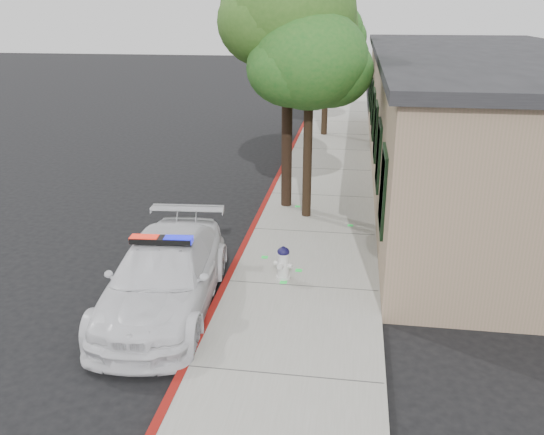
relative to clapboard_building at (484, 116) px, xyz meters
The scene contains 9 objects.
ground 11.42m from the clapboard_building, 126.62° to the right, with size 120.00×120.00×0.00m, color black.
sidewalk 8.13m from the clapboard_building, 130.31° to the right, with size 3.20×60.00×0.15m, color gray.
red_curb 9.18m from the clapboard_building, 137.85° to the right, with size 0.14×60.00×0.16m, color maroon.
clapboard_building is the anchor object (origin of this frame).
police_car 12.66m from the clapboard_building, 127.12° to the right, with size 2.27×4.86×1.49m.
fire_hydrant 10.42m from the clapboard_building, 122.17° to the right, with size 0.41×0.36×0.71m.
street_tree_near 7.48m from the clapboard_building, 137.82° to the right, with size 3.15×2.92×5.35m.
street_tree_mid 7.83m from the clapboard_building, 146.19° to the right, with size 3.56×3.58×6.69m.
street_tree_far 8.30m from the clapboard_building, 133.39° to the left, with size 3.20×3.03×5.74m.
Camera 1 is at (2.53, -10.27, 5.46)m, focal length 37.34 mm.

